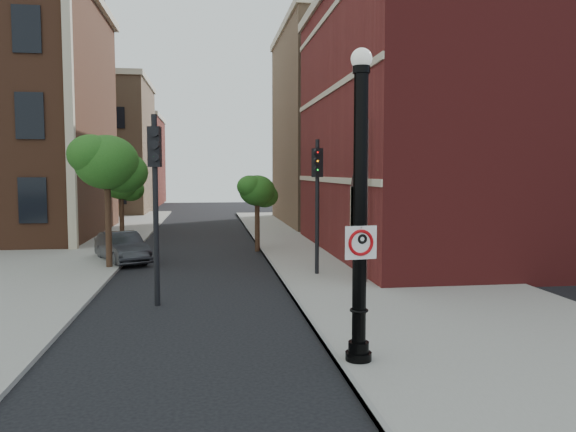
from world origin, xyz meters
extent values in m
plane|color=black|center=(0.00, 0.00, 0.00)|extent=(120.00, 120.00, 0.00)
cube|color=gray|center=(6.00, 10.00, 0.06)|extent=(8.00, 60.00, 0.12)
cube|color=gray|center=(-9.00, 18.00, 0.06)|extent=(10.00, 50.00, 0.12)
cube|color=gray|center=(2.05, 10.00, 0.07)|extent=(0.10, 60.00, 0.14)
cube|color=maroon|center=(16.00, 14.00, 6.00)|extent=(22.00, 16.00, 12.00)
cube|color=black|center=(4.96, 9.00, 2.00)|extent=(0.08, 1.40, 2.40)
cube|color=#C2B496|center=(4.97, 14.00, 3.50)|extent=(0.06, 16.00, 0.25)
cube|color=#C2B496|center=(4.97, 14.00, 7.50)|extent=(0.06, 16.00, 0.25)
cube|color=#C2B496|center=(4.97, 14.00, 11.00)|extent=(0.06, 16.00, 0.25)
cube|color=#C2B496|center=(-7.00, 17.00, 7.00)|extent=(0.40, 0.40, 14.00)
cube|color=#906D4E|center=(-12.00, 44.00, 6.00)|extent=(12.00, 12.00, 12.00)
cube|color=maroon|center=(-12.00, 58.00, 5.00)|extent=(12.00, 12.00, 10.00)
cube|color=#906D4E|center=(16.00, 30.00, 7.00)|extent=(22.00, 14.00, 14.00)
cylinder|color=black|center=(2.44, -0.61, 0.14)|extent=(0.53, 0.53, 0.28)
cylinder|color=black|center=(2.44, -0.61, 0.38)|extent=(0.41, 0.41, 0.24)
cylinder|color=black|center=(2.44, -0.61, 3.01)|extent=(0.28, 0.28, 5.46)
torus|color=black|center=(2.44, -0.61, 1.13)|extent=(0.38, 0.38, 0.06)
cylinder|color=black|center=(2.44, -0.61, 5.81)|extent=(0.34, 0.34, 0.14)
sphere|color=silver|center=(2.44, -0.61, 6.02)|extent=(0.41, 0.41, 0.41)
cube|color=white|center=(2.42, -0.77, 2.50)|extent=(0.65, 0.10, 0.65)
cube|color=black|center=(2.42, -0.77, 2.80)|extent=(0.65, 0.09, 0.05)
cube|color=black|center=(2.42, -0.77, 2.20)|extent=(0.65, 0.09, 0.05)
cube|color=black|center=(2.12, -0.81, 2.50)|extent=(0.05, 0.01, 0.65)
cube|color=black|center=(2.72, -0.73, 2.50)|extent=(0.05, 0.01, 0.65)
torus|color=#AC060B|center=(2.42, -0.77, 2.50)|extent=(0.52, 0.13, 0.52)
cube|color=#AC060B|center=(2.42, -0.77, 2.50)|extent=(0.37, 0.05, 0.37)
cube|color=black|center=(2.36, -0.78, 2.50)|extent=(0.06, 0.01, 0.30)
torus|color=black|center=(2.45, -0.77, 2.57)|extent=(0.21, 0.09, 0.20)
cylinder|color=black|center=(2.42, -0.77, 2.79)|extent=(0.03, 0.02, 0.03)
imported|color=#2A2A2E|center=(-4.16, 13.25, 0.65)|extent=(2.90, 4.15, 1.30)
cylinder|color=black|center=(-1.99, 5.15, 2.74)|extent=(0.16, 0.16, 5.48)
cube|color=black|center=(-1.99, 5.15, 4.57)|extent=(0.38, 0.36, 1.14)
sphere|color=#E50505|center=(-1.96, 4.97, 4.97)|extent=(0.21, 0.21, 0.21)
sphere|color=#FF8C00|center=(-1.96, 4.97, 4.63)|extent=(0.21, 0.21, 0.21)
sphere|color=#00E519|center=(-1.96, 4.97, 4.28)|extent=(0.21, 0.21, 0.21)
cylinder|color=black|center=(3.44, 8.87, 2.52)|extent=(0.15, 0.15, 5.03)
cube|color=black|center=(3.44, 8.87, 4.19)|extent=(0.40, 0.39, 1.05)
sphere|color=#E50505|center=(3.38, 8.71, 4.56)|extent=(0.19, 0.19, 0.19)
sphere|color=#FF8C00|center=(3.38, 8.71, 4.24)|extent=(0.19, 0.19, 0.19)
sphere|color=#00E519|center=(3.38, 8.71, 3.93)|extent=(0.19, 0.19, 0.19)
cylinder|color=#999999|center=(4.80, 7.14, 2.82)|extent=(0.11, 0.11, 5.64)
cylinder|color=#341F15|center=(-4.39, 11.47, 1.98)|extent=(0.24, 0.24, 3.95)
ellipsoid|color=#1C4E15|center=(-4.39, 11.47, 4.23)|extent=(2.48, 2.48, 2.11)
ellipsoid|color=#1C4E15|center=(-3.83, 11.92, 3.84)|extent=(1.92, 1.92, 1.63)
ellipsoid|color=#1C4E15|center=(-4.90, 11.13, 4.52)|extent=(1.81, 1.81, 1.54)
cylinder|color=#341F15|center=(-5.02, 19.14, 1.50)|extent=(0.24, 0.24, 3.01)
ellipsoid|color=#1C4E15|center=(-5.02, 19.14, 3.22)|extent=(1.89, 1.89, 1.61)
ellipsoid|color=#1C4E15|center=(-4.59, 19.49, 2.92)|extent=(1.46, 1.46, 1.24)
ellipsoid|color=#1C4E15|center=(-5.41, 18.89, 3.44)|extent=(1.38, 1.38, 1.17)
cylinder|color=#341F15|center=(1.84, 15.76, 1.38)|extent=(0.24, 0.24, 2.76)
ellipsoid|color=#1C4E15|center=(1.84, 15.76, 2.96)|extent=(1.74, 1.74, 1.48)
ellipsoid|color=#1C4E15|center=(2.24, 16.07, 2.68)|extent=(1.34, 1.34, 1.14)
ellipsoid|color=#1C4E15|center=(1.49, 15.52, 3.16)|extent=(1.26, 1.26, 1.07)
camera|label=1|loc=(-0.49, -11.22, 3.87)|focal=35.00mm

